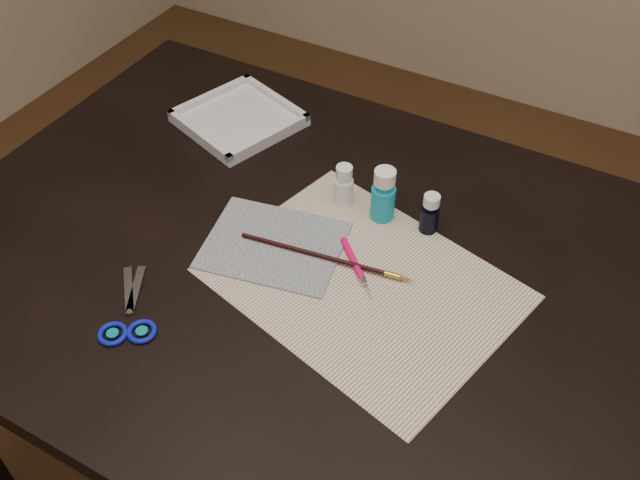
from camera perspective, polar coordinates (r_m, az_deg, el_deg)
The scene contains 10 objects.
table at distance 1.44m, azimuth 0.00°, elevation -12.09°, with size 1.30×0.90×0.75m, color black.
paper at distance 1.11m, azimuth 3.46°, elevation -3.47°, with size 0.44×0.34×0.00m, color silver.
canvas at distance 1.17m, azimuth -3.72°, elevation -0.38°, with size 0.22×0.18×0.00m, color black.
paint_bottle_white at distance 1.22m, azimuth 1.92°, elevation 4.41°, with size 0.03×0.03×0.08m, color white.
paint_bottle_cyan at distance 1.19m, azimuth 5.10°, elevation 3.63°, with size 0.04×0.04×0.10m, color #1198B8.
paint_bottle_navy at distance 1.18m, azimuth 8.78°, elevation 2.12°, with size 0.03×0.03×0.08m, color black.
paintbrush at distance 1.14m, azimuth 0.49°, elevation -1.38°, with size 0.29×0.01×0.01m, color black, non-canonical shape.
craft_knife at distance 1.13m, azimuth 2.99°, elevation -2.25°, with size 0.13×0.01×0.01m, color #EB075E, non-canonical shape.
scissors at distance 1.12m, azimuth -15.26°, elevation -5.02°, with size 0.17×0.09×0.01m, color silver, non-canonical shape.
palette_tray at distance 1.43m, azimuth -6.51°, elevation 9.68°, with size 0.20×0.20×0.02m, color silver.
Camera 1 is at (0.38, -0.69, 1.58)m, focal length 40.00 mm.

